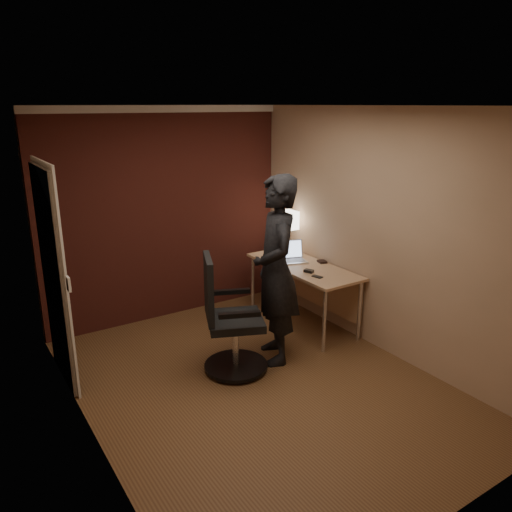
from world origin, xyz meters
The scene contains 9 objects.
room centered at (-0.27, 1.54, 1.37)m, with size 4.00×4.00×4.00m.
desk centered at (1.25, 0.83, 0.60)m, with size 0.60×1.50×0.73m.
desk_lamp centered at (1.30, 1.31, 1.15)m, with size 0.22×0.22×0.54m.
laptop centered at (1.17, 1.05, 0.79)m, with size 0.39×0.35×0.23m.
mouse centered at (1.07, 0.59, 0.75)m, with size 0.06×0.10×0.03m, color black.
phone centered at (1.05, 0.42, 0.73)m, with size 0.06×0.12×0.01m, color black.
wallet centered at (1.43, 0.79, 0.74)m, with size 0.09×0.11×0.02m, color black.
office_chair centered at (-0.10, 0.35, 0.51)m, with size 0.68×0.73×1.15m.
person centered at (0.43, 0.32, 0.94)m, with size 0.69×0.45×1.89m, color black.
Camera 1 is at (-2.26, -3.46, 2.51)m, focal length 35.00 mm.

